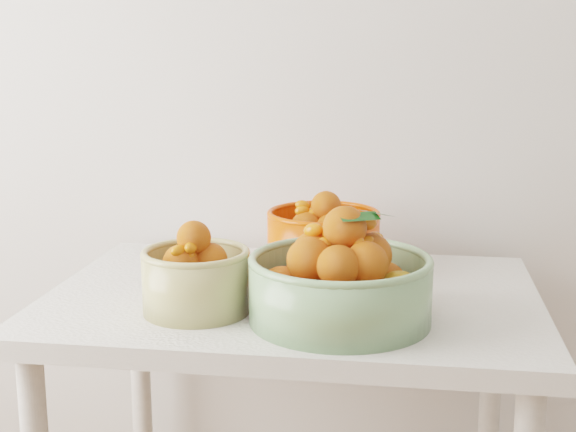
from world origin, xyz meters
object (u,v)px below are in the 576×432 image
object	(u,v)px
bowl_orange	(323,239)
bowl_green	(340,283)
table	(293,336)
bowl_cream	(196,278)

from	to	relation	value
bowl_orange	bowl_green	bearing A→B (deg)	-78.72
table	bowl_cream	size ratio (longest dim) A/B	3.92
bowl_cream	bowl_green	size ratio (longest dim) A/B	0.64
bowl_cream	bowl_orange	size ratio (longest dim) A/B	0.79
bowl_cream	bowl_orange	xyz separation A→B (m)	(0.21, 0.33, 0.00)
bowl_cream	bowl_orange	world-z (taller)	bowl_orange
table	bowl_orange	size ratio (longest dim) A/B	3.11
table	bowl_orange	distance (m)	0.25
bowl_cream	bowl_green	world-z (taller)	bowl_green
bowl_green	bowl_orange	size ratio (longest dim) A/B	1.24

